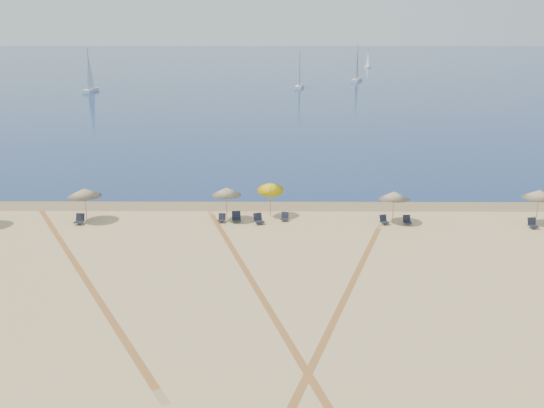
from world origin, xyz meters
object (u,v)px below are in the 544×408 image
at_px(sailboat_0, 90,79).
at_px(sailboat_1, 300,77).
at_px(umbrella_4, 394,195).
at_px(chair_3, 236,217).
at_px(chair_1, 80,220).
at_px(chair_6, 384,220).
at_px(chair_5, 285,217).
at_px(chair_7, 407,220).
at_px(umbrella_5, 539,194).
at_px(umbrella_2, 226,191).
at_px(chair_2, 222,218).
at_px(umbrella_1, 84,192).
at_px(sailboat_2, 368,61).
at_px(umbrella_3, 270,187).
at_px(chair_8, 533,224).
at_px(chair_4, 258,219).

relative_size(sailboat_0, sailboat_1, 1.09).
xyz_separation_m(umbrella_4, chair_3, (-10.85, 0.00, -1.61)).
relative_size(chair_1, chair_6, 0.98).
bearing_deg(chair_5, chair_6, 4.17).
relative_size(chair_5, chair_7, 1.02).
bearing_deg(umbrella_4, umbrella_5, -2.64).
bearing_deg(chair_1, chair_6, 4.91).
height_order(umbrella_2, chair_2, umbrella_2).
xyz_separation_m(umbrella_1, sailboat_0, (-25.39, 86.52, 0.65)).
relative_size(umbrella_1, chair_5, 3.65).
height_order(umbrella_1, chair_2, umbrella_1).
height_order(umbrella_2, chair_6, umbrella_2).
bearing_deg(sailboat_2, sailboat_1, -117.86).
relative_size(umbrella_3, sailboat_1, 0.33).
bearing_deg(umbrella_1, chair_6, -1.67).
height_order(chair_6, sailboat_0, sailboat_0).
distance_m(chair_6, sailboat_0, 98.57).
distance_m(chair_5, chair_8, 16.74).
bearing_deg(umbrella_2, chair_7, -3.76).
relative_size(umbrella_1, chair_3, 3.05).
bearing_deg(chair_4, umbrella_5, -23.32).
bearing_deg(umbrella_3, chair_1, -172.39).
height_order(umbrella_2, chair_7, umbrella_2).
distance_m(umbrella_3, umbrella_5, 18.28).
xyz_separation_m(umbrella_3, umbrella_5, (18.20, -1.68, -0.03)).
xyz_separation_m(umbrella_4, umbrella_5, (9.71, -0.45, 0.23)).
xyz_separation_m(umbrella_3, chair_8, (17.69, -2.42, -1.89)).
xyz_separation_m(chair_3, sailboat_2, (33.57, 166.18, 1.71)).
bearing_deg(chair_3, sailboat_2, 71.00).
relative_size(chair_4, chair_5, 1.33).
height_order(umbrella_2, sailboat_2, sailboat_2).
bearing_deg(chair_7, chair_3, 172.92).
distance_m(chair_2, chair_4, 2.58).
distance_m(chair_2, chair_5, 4.39).
relative_size(chair_2, chair_8, 0.88).
relative_size(umbrella_4, chair_8, 3.12).
bearing_deg(sailboat_2, chair_5, -108.31).
distance_m(chair_4, chair_5, 1.93).
bearing_deg(umbrella_4, chair_4, -177.73).
height_order(chair_3, sailboat_0, sailboat_0).
bearing_deg(chair_4, umbrella_1, 154.27).
distance_m(umbrella_1, umbrella_3, 12.88).
distance_m(umbrella_2, chair_2, 1.91).
xyz_separation_m(umbrella_3, sailboat_2, (31.22, 164.96, -0.16)).
bearing_deg(chair_8, chair_5, 167.68).
bearing_deg(sailboat_1, sailboat_0, -159.07).
bearing_deg(umbrella_3, sailboat_0, 114.10).
distance_m(umbrella_2, umbrella_4, 11.54).
bearing_deg(chair_7, sailboat_1, 87.24).
distance_m(umbrella_2, chair_8, 20.86).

